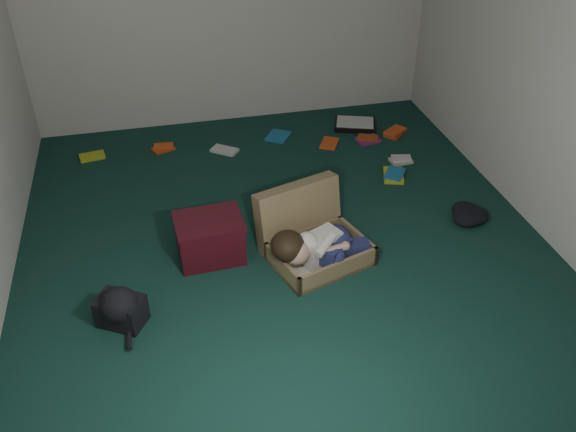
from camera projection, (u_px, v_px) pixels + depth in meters
name	position (u px, v px, depth m)	size (l,w,h in m)	color
floor	(284.00, 242.00, 4.74)	(4.50, 4.50, 0.00)	#13372F
wall_front	(422.00, 325.00, 2.20)	(4.50, 4.50, 0.00)	silver
wall_right	(554.00, 59.00, 4.37)	(4.50, 4.50, 0.00)	silver
suitcase	(311.00, 236.00, 4.55)	(0.86, 0.84, 0.50)	olive
person	(318.00, 246.00, 4.38)	(0.77, 0.39, 0.31)	white
maroon_bin	(210.00, 238.00, 4.50)	(0.51, 0.41, 0.34)	#420D16
backpack	(121.00, 310.00, 3.96)	(0.37, 0.30, 0.22)	black
clothing_pile	(481.00, 214.00, 4.94)	(0.39, 0.32, 0.12)	black
paper_tray	(355.00, 124.00, 6.34)	(0.50, 0.44, 0.06)	black
book_scatter	(300.00, 147.00, 5.98)	(3.24, 1.28, 0.02)	gold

